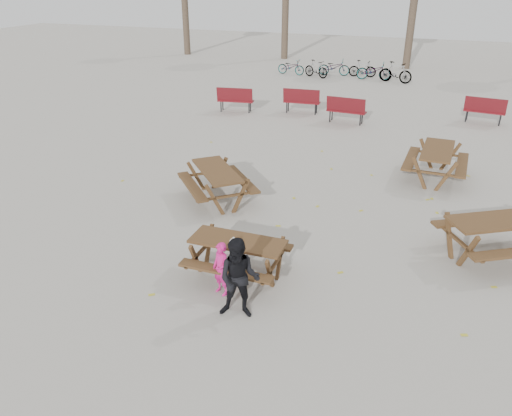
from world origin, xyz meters
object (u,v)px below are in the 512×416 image
(adult, at_px, (239,279))
(picnic_table_east, at_px, (497,238))
(picnic_table_north, at_px, (217,185))
(picnic_table_far, at_px, (436,164))
(child, at_px, (221,269))
(food_tray, at_px, (235,241))
(soda_bottle, at_px, (234,242))
(main_picnic_table, at_px, (238,249))

(adult, distance_m, picnic_table_east, 5.53)
(picnic_table_north, distance_m, picnic_table_far, 6.22)
(child, xyz_separation_m, picnic_table_north, (-1.75, 3.71, -0.09))
(food_tray, height_order, picnic_table_north, picnic_table_north)
(food_tray, height_order, soda_bottle, soda_bottle)
(soda_bottle, bearing_deg, food_tray, 104.58)
(picnic_table_north, bearing_deg, food_tray, -12.41)
(adult, xyz_separation_m, picnic_table_east, (4.20, 3.58, -0.29))
(picnic_table_far, bearing_deg, adult, 162.43)
(soda_bottle, xyz_separation_m, picnic_table_north, (-1.81, 3.27, -0.42))
(food_tray, relative_size, picnic_table_far, 0.09)
(picnic_table_east, bearing_deg, child, -178.32)
(child, height_order, picnic_table_far, child)
(soda_bottle, xyz_separation_m, adult, (0.48, -0.94, -0.11))
(soda_bottle, height_order, picnic_table_far, soda_bottle)
(food_tray, bearing_deg, main_picnic_table, 72.89)
(soda_bottle, relative_size, picnic_table_north, 0.09)
(child, distance_m, picnic_table_east, 5.67)
(child, relative_size, picnic_table_far, 0.50)
(picnic_table_far, bearing_deg, main_picnic_table, 155.70)
(child, bearing_deg, picnic_table_north, 138.34)
(main_picnic_table, distance_m, picnic_table_north, 3.56)
(food_tray, distance_m, picnic_table_east, 5.36)
(soda_bottle, xyz_separation_m, child, (-0.07, -0.45, -0.33))
(main_picnic_table, height_order, adult, adult)
(adult, relative_size, picnic_table_east, 0.72)
(picnic_table_far, bearing_deg, picnic_table_north, 126.84)
(child, bearing_deg, soda_bottle, 104.74)
(main_picnic_table, height_order, picnic_table_far, picnic_table_far)
(main_picnic_table, xyz_separation_m, child, (-0.06, -0.66, -0.07))
(soda_bottle, bearing_deg, picnic_table_east, 29.47)
(picnic_table_east, relative_size, picnic_table_far, 1.00)
(adult, bearing_deg, picnic_table_far, 57.87)
(food_tray, xyz_separation_m, soda_bottle, (0.03, -0.13, 0.05))
(food_tray, bearing_deg, child, -93.31)
(food_tray, bearing_deg, soda_bottle, -75.42)
(soda_bottle, height_order, picnic_table_north, soda_bottle)
(picnic_table_north, bearing_deg, picnic_table_far, 82.01)
(main_picnic_table, relative_size, picnic_table_far, 0.88)
(adult, xyz_separation_m, picnic_table_north, (-2.30, 4.20, -0.31))
(picnic_table_north, relative_size, picnic_table_far, 0.96)
(picnic_table_east, bearing_deg, main_picnic_table, 176.07)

